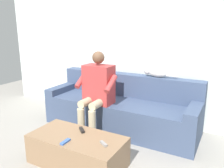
{
  "coord_description": "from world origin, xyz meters",
  "views": [
    {
      "loc": [
        -1.44,
        2.81,
        1.53
      ],
      "look_at": [
        0.0,
        0.16,
        0.76
      ],
      "focal_mm": 36.35,
      "sensor_mm": 36.0,
      "label": 1
    }
  ],
  "objects_px": {
    "coffee_table": "(77,150)",
    "remote_black": "(82,130)",
    "couch": "(121,109)",
    "remote_gray": "(104,144)",
    "person_solo_seated": "(97,89)",
    "remote_blue": "(65,142)",
    "cat_on_backrest": "(156,72)"
  },
  "relations": [
    {
      "from": "coffee_table",
      "to": "remote_black",
      "type": "relative_size",
      "value": 7.73
    },
    {
      "from": "couch",
      "to": "remote_gray",
      "type": "bearing_deg",
      "value": 107.41
    },
    {
      "from": "remote_gray",
      "to": "remote_black",
      "type": "distance_m",
      "value": 0.42
    },
    {
      "from": "couch",
      "to": "person_solo_seated",
      "type": "height_order",
      "value": "person_solo_seated"
    },
    {
      "from": "remote_gray",
      "to": "remote_blue",
      "type": "height_order",
      "value": "remote_gray"
    },
    {
      "from": "remote_gray",
      "to": "remote_black",
      "type": "xyz_separation_m",
      "value": [
        0.39,
        -0.16,
        -0.0
      ]
    },
    {
      "from": "coffee_table",
      "to": "person_solo_seated",
      "type": "xyz_separation_m",
      "value": [
        0.22,
        -0.77,
        0.51
      ]
    },
    {
      "from": "remote_black",
      "to": "person_solo_seated",
      "type": "bearing_deg",
      "value": -32.06
    },
    {
      "from": "person_solo_seated",
      "to": "cat_on_backrest",
      "type": "height_order",
      "value": "person_solo_seated"
    },
    {
      "from": "cat_on_backrest",
      "to": "remote_gray",
      "type": "relative_size",
      "value": 4.51
    },
    {
      "from": "coffee_table",
      "to": "remote_blue",
      "type": "relative_size",
      "value": 8.29
    },
    {
      "from": "couch",
      "to": "person_solo_seated",
      "type": "distance_m",
      "value": 0.56
    },
    {
      "from": "person_solo_seated",
      "to": "remote_gray",
      "type": "xyz_separation_m",
      "value": [
        -0.57,
        0.79,
        -0.32
      ]
    },
    {
      "from": "person_solo_seated",
      "to": "cat_on_backrest",
      "type": "bearing_deg",
      "value": -138.34
    },
    {
      "from": "coffee_table",
      "to": "remote_blue",
      "type": "xyz_separation_m",
      "value": [
        0.02,
        0.17,
        0.18
      ]
    },
    {
      "from": "couch",
      "to": "remote_gray",
      "type": "height_order",
      "value": "couch"
    },
    {
      "from": "cat_on_backrest",
      "to": "remote_gray",
      "type": "bearing_deg",
      "value": 86.26
    },
    {
      "from": "remote_gray",
      "to": "coffee_table",
      "type": "bearing_deg",
      "value": 27.98
    },
    {
      "from": "coffee_table",
      "to": "remote_black",
      "type": "height_order",
      "value": "remote_black"
    },
    {
      "from": "coffee_table",
      "to": "remote_gray",
      "type": "bearing_deg",
      "value": 177.52
    },
    {
      "from": "couch",
      "to": "remote_blue",
      "type": "height_order",
      "value": "couch"
    },
    {
      "from": "person_solo_seated",
      "to": "remote_black",
      "type": "height_order",
      "value": "person_solo_seated"
    },
    {
      "from": "remote_blue",
      "to": "remote_gray",
      "type": "bearing_deg",
      "value": 112.12
    },
    {
      "from": "couch",
      "to": "coffee_table",
      "type": "height_order",
      "value": "couch"
    },
    {
      "from": "person_solo_seated",
      "to": "remote_gray",
      "type": "relative_size",
      "value": 10.68
    },
    {
      "from": "remote_black",
      "to": "cat_on_backrest",
      "type": "bearing_deg",
      "value": -69.79
    },
    {
      "from": "coffee_table",
      "to": "remote_black",
      "type": "xyz_separation_m",
      "value": [
        0.03,
        -0.14,
        0.18
      ]
    },
    {
      "from": "couch",
      "to": "remote_blue",
      "type": "xyz_separation_m",
      "value": [
        0.02,
        1.29,
        0.06
      ]
    },
    {
      "from": "coffee_table",
      "to": "person_solo_seated",
      "type": "bearing_deg",
      "value": -74.28
    },
    {
      "from": "coffee_table",
      "to": "remote_gray",
      "type": "relative_size",
      "value": 9.61
    },
    {
      "from": "remote_black",
      "to": "remote_gray",
      "type": "bearing_deg",
      "value": -160.2
    },
    {
      "from": "couch",
      "to": "remote_blue",
      "type": "distance_m",
      "value": 1.29
    }
  ]
}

